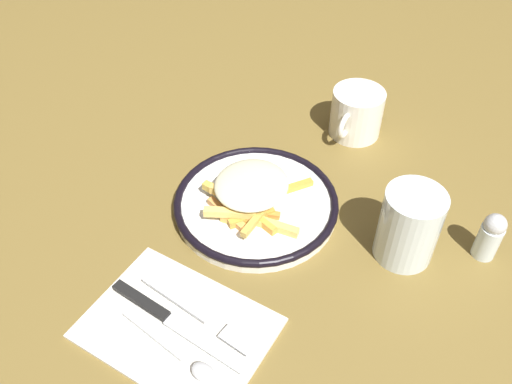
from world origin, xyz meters
name	(u,v)px	position (x,y,z in m)	size (l,w,h in m)	color
ground_plane	(256,209)	(0.00, 0.00, 0.00)	(2.60, 2.60, 0.00)	brown
plate	(256,204)	(0.00, 0.00, 0.01)	(0.25, 0.25, 0.02)	white
fries_heap	(251,191)	(0.01, -0.01, 0.04)	(0.16, 0.17, 0.04)	#EDB252
napkin	(177,327)	(0.23, 0.03, 0.00)	(0.17, 0.23, 0.01)	silver
fork	(197,313)	(0.20, 0.04, 0.01)	(0.03, 0.18, 0.01)	silver
knife	(165,316)	(0.23, 0.01, 0.01)	(0.03, 0.21, 0.01)	black
spoon	(183,356)	(0.26, 0.06, 0.01)	(0.03, 0.15, 0.01)	silver
water_glass	(409,226)	(-0.04, 0.22, 0.06)	(0.08, 0.08, 0.11)	silver
coffee_mug	(356,113)	(-0.26, 0.05, 0.04)	(0.12, 0.09, 0.08)	white
salt_shaker	(490,236)	(-0.10, 0.32, 0.04)	(0.03, 0.03, 0.08)	silver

